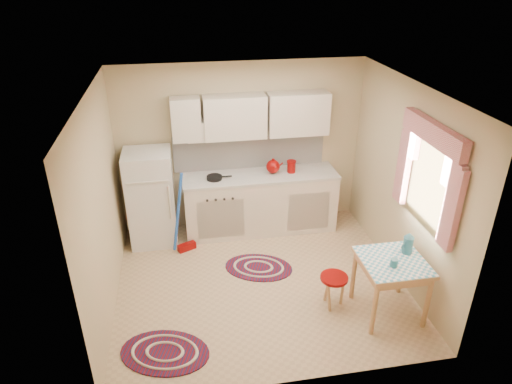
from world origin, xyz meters
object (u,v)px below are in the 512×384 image
(stool, at_px, (333,291))
(fridge, at_px, (151,198))
(table, at_px, (389,287))
(base_cabinets, at_px, (260,203))

(stool, bearing_deg, fridge, 139.09)
(stool, bearing_deg, table, -19.92)
(fridge, distance_m, base_cabinets, 1.61)
(table, bearing_deg, fridge, 142.89)
(fridge, xyz_separation_m, stool, (2.12, -1.84, -0.49))
(fridge, height_order, base_cabinets, fridge)
(table, relative_size, stool, 1.71)
(fridge, xyz_separation_m, table, (2.71, -2.05, -0.34))
(fridge, bearing_deg, base_cabinets, 1.81)
(fridge, relative_size, table, 1.94)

